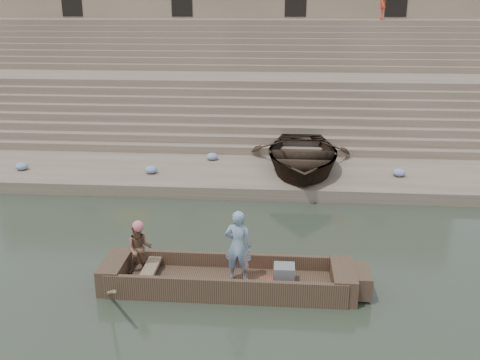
# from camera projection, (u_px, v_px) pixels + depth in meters

# --- Properties ---
(ground) EXTENTS (120.00, 120.00, 0.00)m
(ground) POSITION_uv_depth(u_px,v_px,m) (80.00, 292.00, 11.72)
(ground) COLOR #242E22
(ground) RESTS_ON ground
(lower_landing) EXTENTS (32.00, 4.00, 0.40)m
(lower_landing) POSITION_uv_depth(u_px,v_px,m) (160.00, 174.00, 19.22)
(lower_landing) COLOR gray
(lower_landing) RESTS_ON ground
(mid_landing) EXTENTS (32.00, 3.00, 2.80)m
(mid_landing) POSITION_uv_depth(u_px,v_px,m) (193.00, 104.00, 25.93)
(mid_landing) COLOR gray
(mid_landing) RESTS_ON ground
(upper_landing) EXTENTS (32.00, 3.00, 5.20)m
(upper_landing) POSITION_uv_depth(u_px,v_px,m) (212.00, 64.00, 32.17)
(upper_landing) COLOR gray
(upper_landing) RESTS_ON ground
(ghat_steps) EXTENTS (32.00, 11.00, 5.20)m
(ghat_steps) POSITION_uv_depth(u_px,v_px,m) (199.00, 90.00, 27.40)
(ghat_steps) COLOR gray
(ghat_steps) RESTS_ON ground
(building_wall) EXTENTS (32.00, 5.07, 11.20)m
(building_wall) POSITION_uv_depth(u_px,v_px,m) (219.00, 11.00, 34.99)
(building_wall) COLOR #9B8669
(building_wall) RESTS_ON ground
(main_rowboat) EXTENTS (5.00, 1.30, 0.22)m
(main_rowboat) POSITION_uv_depth(u_px,v_px,m) (227.00, 284.00, 11.84)
(main_rowboat) COLOR brown
(main_rowboat) RESTS_ON ground
(rowboat_trim) EXTENTS (6.04, 2.63, 1.89)m
(rowboat_trim) POSITION_uv_depth(u_px,v_px,m) (236.00, 277.00, 11.75)
(rowboat_trim) COLOR brown
(rowboat_trim) RESTS_ON ground
(standing_man) EXTENTS (0.64, 0.46, 1.65)m
(standing_man) POSITION_uv_depth(u_px,v_px,m) (238.00, 246.00, 11.55)
(standing_man) COLOR navy
(standing_man) RESTS_ON main_rowboat
(rowing_man) EXTENTS (0.68, 0.58, 1.22)m
(rowing_man) POSITION_uv_depth(u_px,v_px,m) (139.00, 249.00, 11.89)
(rowing_man) COLOR #216343
(rowing_man) RESTS_ON main_rowboat
(television) EXTENTS (0.46, 0.42, 0.40)m
(television) POSITION_uv_depth(u_px,v_px,m) (284.00, 274.00, 11.64)
(television) COLOR slate
(television) RESTS_ON main_rowboat
(beached_rowboat) EXTENTS (3.88, 5.40, 1.11)m
(beached_rowboat) POSITION_uv_depth(u_px,v_px,m) (302.00, 155.00, 18.79)
(beached_rowboat) COLOR #2D2116
(beached_rowboat) RESTS_ON lower_landing
(pedestrian) EXTENTS (0.90, 1.29, 1.82)m
(pedestrian) POSITION_uv_depth(u_px,v_px,m) (384.00, 3.00, 29.44)
(pedestrian) COLOR #BA351F
(pedestrian) RESTS_ON upper_landing
(cloth_bundles) EXTENTS (13.78, 2.28, 0.26)m
(cloth_bundles) POSITION_uv_depth(u_px,v_px,m) (195.00, 166.00, 18.98)
(cloth_bundles) COLOR #3F5999
(cloth_bundles) RESTS_ON lower_landing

